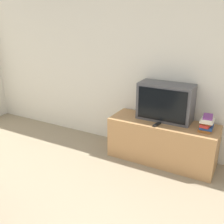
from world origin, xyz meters
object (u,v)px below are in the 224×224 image
object	(u,v)px
tv_stand	(162,141)
television	(165,102)
book_stack	(207,123)
remote_on_stand	(157,124)

from	to	relation	value
tv_stand	television	size ratio (longest dim) A/B	1.98
television	book_stack	bearing A→B (deg)	-10.85
television	remote_on_stand	world-z (taller)	television
tv_stand	television	bearing A→B (deg)	101.32
television	book_stack	distance (m)	0.59
book_stack	remote_on_stand	bearing A→B (deg)	-166.63
book_stack	remote_on_stand	size ratio (longest dim) A/B	1.53
tv_stand	television	distance (m)	0.54
television	remote_on_stand	distance (m)	0.34
tv_stand	book_stack	world-z (taller)	book_stack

